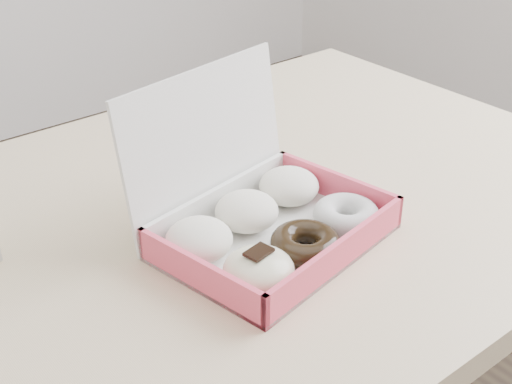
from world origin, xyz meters
TOP-DOWN VIEW (x-y plane):
  - table at (0.00, 0.00)m, footprint 1.20×0.80m
  - donut_box at (-0.01, -0.09)m, footprint 0.32×0.28m

SIDE VIEW (x-z plane):
  - table at x=0.00m, z-range 0.30..1.05m
  - donut_box at x=-0.01m, z-range 0.68..0.88m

